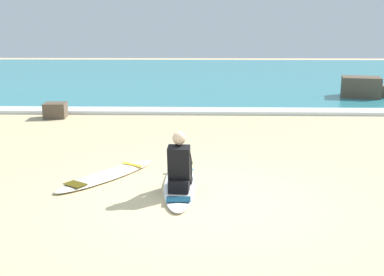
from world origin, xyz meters
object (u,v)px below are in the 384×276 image
(surfboard_spare_near, at_px, (108,175))
(shoreline_rock, at_px, (55,110))
(surfboard_main, at_px, (180,184))
(surfer_seated, at_px, (180,167))

(surfboard_spare_near, height_order, shoreline_rock, shoreline_rock)
(surfboard_main, relative_size, shoreline_rock, 3.81)
(surfboard_main, distance_m, surfboard_spare_near, 1.39)
(surfer_seated, height_order, surfboard_spare_near, surfer_seated)
(surfboard_main, height_order, surfboard_spare_near, same)
(surfer_seated, xyz_separation_m, surfboard_spare_near, (-1.33, 0.81, -0.40))
(surfer_seated, bearing_deg, surfboard_spare_near, 148.56)
(surfer_seated, xyz_separation_m, shoreline_rock, (-4.11, 6.55, -0.21))
(surfer_seated, bearing_deg, shoreline_rock, 122.09)
(surfboard_main, xyz_separation_m, surfer_seated, (0.02, -0.35, 0.40))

